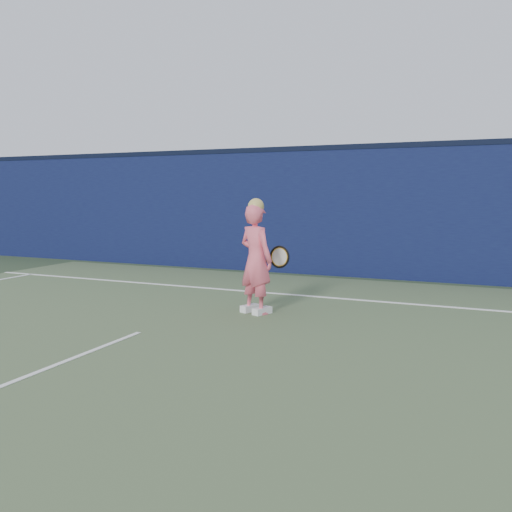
% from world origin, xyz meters
% --- Properties ---
extents(ground, '(80.00, 80.00, 0.00)m').
position_xyz_m(ground, '(0.00, 0.00, 0.00)').
color(ground, '#2D3E26').
rests_on(ground, ground).
extents(backstop_wall, '(24.00, 0.40, 2.50)m').
position_xyz_m(backstop_wall, '(0.00, 6.50, 1.25)').
color(backstop_wall, '#0D113A').
rests_on(backstop_wall, ground).
extents(wall_cap, '(24.00, 0.42, 0.10)m').
position_xyz_m(wall_cap, '(0.00, 6.50, 2.55)').
color(wall_cap, black).
rests_on(wall_cap, backstop_wall).
extents(player, '(0.64, 0.54, 1.58)m').
position_xyz_m(player, '(0.84, 2.55, 0.76)').
color(player, '#FD6278').
rests_on(player, ground).
extents(racket, '(0.56, 0.28, 0.33)m').
position_xyz_m(racket, '(1.01, 2.94, 0.74)').
color(racket, black).
rests_on(racket, ground).
extents(court_lines, '(11.00, 12.04, 0.01)m').
position_xyz_m(court_lines, '(0.00, -0.33, 0.01)').
color(court_lines, white).
rests_on(court_lines, court_surface).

